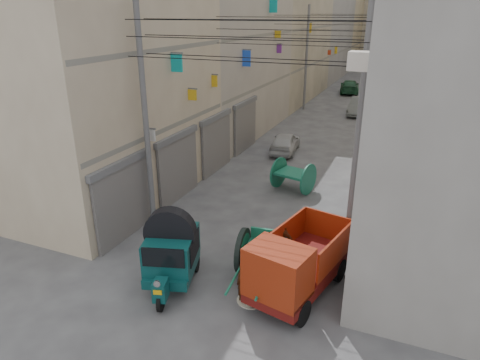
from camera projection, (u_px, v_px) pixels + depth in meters
The scene contains 17 objects.
building_row_left at pixel (278, 23), 39.59m from camera, with size 8.00×62.00×14.00m.
building_row_right at pixel (471, 25), 33.84m from camera, with size 8.00×62.00×14.00m.
end_cap_building at pixel (395, 18), 64.02m from camera, with size 22.00×10.00×13.00m, color #B1A38C.
shutters_left at pixel (199, 152), 19.60m from camera, with size 0.18×14.40×2.88m.
signboards at pixel (336, 80), 27.15m from camera, with size 8.22×40.52×5.67m.
ac_units at pixel (380, 15), 12.37m from camera, with size 0.70×6.55×3.35m.
utility_poles at pixel (320, 82), 22.95m from camera, with size 7.40×22.20×8.00m.
overhead_cables at pixel (311, 29), 19.70m from camera, with size 7.40×22.52×1.12m.
auto_rickshaw at pixel (171, 250), 12.40m from camera, with size 1.96×2.69×1.82m.
tonga_cart at pixel (263, 253), 12.95m from camera, with size 1.58×3.18×1.39m.
mini_truck at pixel (293, 270), 11.66m from camera, with size 2.34×3.86×2.03m.
second_cart at pixel (293, 175), 19.01m from camera, with size 1.88×1.74×1.40m.
feed_sack at pixel (252, 296), 11.93m from camera, with size 0.52×0.42×0.26m, color beige.
horse at pixel (263, 263), 12.16m from camera, with size 0.93×2.03×1.72m, color brown.
distant_car_white at pixel (285, 142), 24.32m from camera, with size 1.35×3.35×1.14m, color #B3B3B3.
distant_car_grey at pixel (360, 106), 33.16m from camera, with size 1.38×3.94×1.30m, color #5D6361.
distant_car_green at pixel (350, 87), 41.87m from camera, with size 1.74×4.29×1.24m, color #1B4F2F.
Camera 1 is at (5.04, -6.13, 7.55)m, focal length 32.00 mm.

